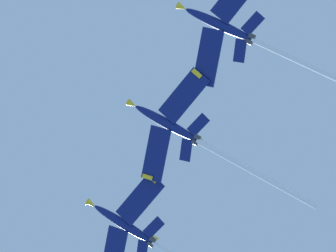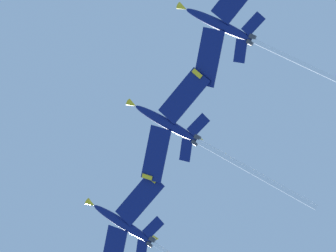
{
  "view_description": "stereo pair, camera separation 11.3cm",
  "coord_description": "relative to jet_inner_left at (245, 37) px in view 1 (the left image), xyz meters",
  "views": [
    {
      "loc": [
        -4.53,
        32.03,
        1.51
      ],
      "look_at": [
        -9.13,
        11.01,
        101.19
      ],
      "focal_mm": 67.51,
      "sensor_mm": 36.0,
      "label": 1
    },
    {
      "loc": [
        -4.42,
        32.0,
        1.51
      ],
      "look_at": [
        -9.13,
        11.01,
        101.19
      ],
      "focal_mm": 67.51,
      "sensor_mm": 36.0,
      "label": 2
    }
  ],
  "objects": [
    {
      "name": "jet_inner_left",
      "position": [
        0.0,
        0.0,
        0.0
      ],
      "size": [
        36.16,
        19.74,
        16.52
      ],
      "color": "navy"
    },
    {
      "name": "jet_centre",
      "position": [
        4.71,
        -17.22,
        -0.05
      ],
      "size": [
        31.6,
        19.67,
        14.52
      ],
      "color": "navy"
    },
    {
      "name": "jet_inner_right",
      "position": [
        9.61,
        -35.36,
        1.02
      ],
      "size": [
        30.47,
        19.65,
        13.55
      ],
      "color": "navy"
    }
  ]
}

